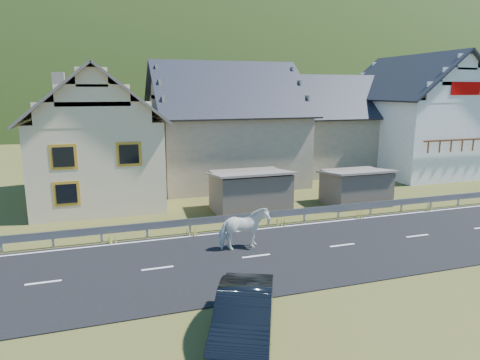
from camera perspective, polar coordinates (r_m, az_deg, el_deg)
name	(u,v)px	position (r m, az deg, el deg)	size (l,w,h in m)	color
ground	(342,246)	(19.44, 13.44, -8.58)	(160.00, 160.00, 0.00)	#3F4318
road	(342,246)	(19.43, 13.45, -8.52)	(60.00, 7.00, 0.04)	black
lane_markings	(342,245)	(19.42, 13.45, -8.45)	(60.00, 6.60, 0.01)	silver
guardrail	(305,212)	(22.31, 8.61, -4.18)	(28.10, 0.09, 0.75)	#93969B
shed_left	(250,192)	(23.93, 1.34, -1.62)	(4.30, 3.30, 2.40)	brown
shed_right	(356,188)	(26.35, 15.17, -1.00)	(3.80, 2.90, 2.20)	brown
house_cream	(96,129)	(27.55, -18.65, 6.42)	(7.80, 9.80, 8.30)	beige
house_stone_a	(225,119)	(31.74, -2.03, 8.17)	(10.80, 9.80, 8.90)	gray
house_stone_b	(331,120)	(37.54, 12.07, 7.89)	(9.80, 8.80, 8.10)	gray
house_white	(415,110)	(38.48, 22.26, 8.60)	(8.80, 10.80, 9.70)	white
mountain	(137,151)	(197.81, -13.59, 3.81)	(440.00, 280.00, 260.00)	#203B14
horse	(244,229)	(18.21, 0.50, -6.53)	(2.12, 0.97, 1.79)	white
car	(244,316)	(12.10, 0.52, -17.72)	(1.50, 4.30, 1.42)	black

